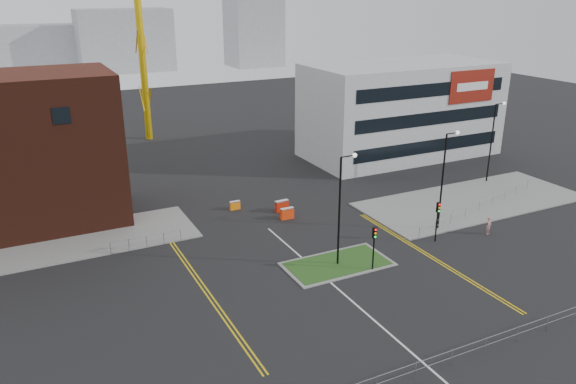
# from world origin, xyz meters

# --- Properties ---
(ground) EXTENTS (200.00, 200.00, 0.00)m
(ground) POSITION_xyz_m (0.00, 0.00, 0.00)
(ground) COLOR black
(ground) RESTS_ON ground
(pavement_left) EXTENTS (28.00, 8.00, 0.12)m
(pavement_left) POSITION_xyz_m (-20.00, 22.00, 0.06)
(pavement_left) COLOR slate
(pavement_left) RESTS_ON ground
(pavement_right) EXTENTS (24.00, 10.00, 0.12)m
(pavement_right) POSITION_xyz_m (22.00, 14.00, 0.06)
(pavement_right) COLOR slate
(pavement_right) RESTS_ON ground
(island_kerb) EXTENTS (8.60, 4.60, 0.08)m
(island_kerb) POSITION_xyz_m (2.00, 8.00, 0.04)
(island_kerb) COLOR slate
(island_kerb) RESTS_ON ground
(grass_island) EXTENTS (8.00, 4.00, 0.12)m
(grass_island) POSITION_xyz_m (2.00, 8.00, 0.06)
(grass_island) COLOR #224C19
(grass_island) RESTS_ON ground
(office_block) EXTENTS (25.00, 12.20, 12.00)m
(office_block) POSITION_xyz_m (26.01, 31.97, 6.00)
(office_block) COLOR #AEB0B3
(office_block) RESTS_ON ground
(streetlamp_island) EXTENTS (1.46, 0.36, 9.18)m
(streetlamp_island) POSITION_xyz_m (2.22, 8.00, 5.41)
(streetlamp_island) COLOR black
(streetlamp_island) RESTS_ON ground
(streetlamp_right_near) EXTENTS (1.46, 0.36, 9.18)m
(streetlamp_right_near) POSITION_xyz_m (14.22, 10.00, 5.41)
(streetlamp_right_near) COLOR black
(streetlamp_right_near) RESTS_ON ground
(streetlamp_right_far) EXTENTS (1.46, 0.36, 9.18)m
(streetlamp_right_far) POSITION_xyz_m (28.22, 18.00, 5.41)
(streetlamp_right_far) COLOR black
(streetlamp_right_far) RESTS_ON ground
(traffic_light_island) EXTENTS (0.28, 0.33, 3.65)m
(traffic_light_island) POSITION_xyz_m (4.00, 5.98, 2.57)
(traffic_light_island) COLOR black
(traffic_light_island) RESTS_ON ground
(traffic_light_right) EXTENTS (0.28, 0.33, 3.65)m
(traffic_light_right) POSITION_xyz_m (12.00, 7.98, 2.57)
(traffic_light_right) COLOR black
(traffic_light_right) RESTS_ON ground
(railing_front) EXTENTS (24.05, 0.05, 1.10)m
(railing_front) POSITION_xyz_m (0.00, -6.00, 0.78)
(railing_front) COLOR gray
(railing_front) RESTS_ON ground
(railing_left) EXTENTS (6.05, 0.05, 1.10)m
(railing_left) POSITION_xyz_m (-11.00, 18.00, 0.74)
(railing_left) COLOR gray
(railing_left) RESTS_ON ground
(railing_right) EXTENTS (19.05, 5.05, 1.10)m
(railing_right) POSITION_xyz_m (20.50, 11.50, 0.78)
(railing_right) COLOR gray
(railing_right) RESTS_ON ground
(centre_line) EXTENTS (0.15, 30.00, 0.01)m
(centre_line) POSITION_xyz_m (0.00, 2.00, 0.01)
(centre_line) COLOR silver
(centre_line) RESTS_ON ground
(yellow_left_a) EXTENTS (0.12, 24.00, 0.01)m
(yellow_left_a) POSITION_xyz_m (-9.00, 10.00, 0.01)
(yellow_left_a) COLOR gold
(yellow_left_a) RESTS_ON ground
(yellow_left_b) EXTENTS (0.12, 24.00, 0.01)m
(yellow_left_b) POSITION_xyz_m (-8.70, 10.00, 0.01)
(yellow_left_b) COLOR gold
(yellow_left_b) RESTS_ON ground
(yellow_right_a) EXTENTS (0.12, 20.00, 0.01)m
(yellow_right_a) POSITION_xyz_m (9.50, 6.00, 0.01)
(yellow_right_a) COLOR gold
(yellow_right_a) RESTS_ON ground
(yellow_right_b) EXTENTS (0.12, 20.00, 0.01)m
(yellow_right_b) POSITION_xyz_m (9.80, 6.00, 0.01)
(yellow_right_b) COLOR gold
(yellow_right_b) RESTS_ON ground
(skyline_b) EXTENTS (24.00, 12.00, 16.00)m
(skyline_b) POSITION_xyz_m (10.00, 130.00, 8.00)
(skyline_b) COLOR gray
(skyline_b) RESTS_ON ground
(skyline_c) EXTENTS (14.00, 12.00, 28.00)m
(skyline_c) POSITION_xyz_m (45.00, 125.00, 14.00)
(skyline_c) COLOR gray
(skyline_c) RESTS_ON ground
(skyline_d) EXTENTS (30.00, 12.00, 12.00)m
(skyline_d) POSITION_xyz_m (-8.00, 140.00, 6.00)
(skyline_d) COLOR gray
(skyline_d) RESTS_ON ground
(pedestrian) EXTENTS (0.72, 0.64, 1.66)m
(pedestrian) POSITION_xyz_m (17.32, 7.08, 0.83)
(pedestrian) COLOR #CF8786
(pedestrian) RESTS_ON ground
(barrier_left) EXTENTS (1.06, 0.37, 0.88)m
(barrier_left) POSITION_xyz_m (-1.00, 22.90, 0.48)
(barrier_left) COLOR orange
(barrier_left) RESTS_ON ground
(barrier_mid) EXTENTS (1.41, 0.57, 1.15)m
(barrier_mid) POSITION_xyz_m (3.00, 20.33, 0.63)
(barrier_mid) COLOR red
(barrier_mid) RESTS_ON ground
(barrier_right) EXTENTS (1.33, 0.47, 1.11)m
(barrier_right) POSITION_xyz_m (2.60, 18.37, 0.60)
(barrier_right) COLOR #FB3B0D
(barrier_right) RESTS_ON ground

